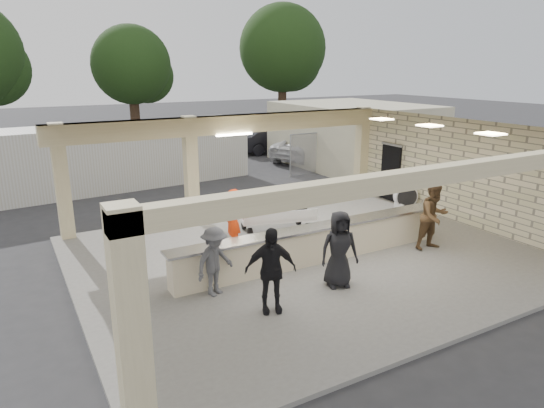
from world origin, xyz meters
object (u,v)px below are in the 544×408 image
container_white (108,157)px  passenger_c (215,261)px  passenger_a (434,216)px  car_dark (274,140)px  luggage_cart (274,209)px  passenger_b (270,270)px  baggage_counter (317,244)px  baggage_handler (233,219)px  passenger_d (339,249)px  car_white_a (310,147)px  drum_fan (405,196)px  car_white_b (357,137)px

container_white → passenger_c: bearing=-95.7°
passenger_a → car_dark: 17.16m
luggage_cart → passenger_b: 5.09m
baggage_counter → car_dark: (7.69, 15.75, 0.19)m
baggage_counter → passenger_b: (-2.39, -1.78, 0.44)m
passenger_b → passenger_c: (-0.71, 1.28, -0.12)m
baggage_handler → passenger_a: size_ratio=0.89×
passenger_d → car_white_a: (8.61, 14.06, -0.28)m
passenger_b → car_dark: 20.22m
baggage_handler → passenger_a: passenger_a is taller
baggage_counter → baggage_handler: baggage_handler is taller
baggage_handler → car_dark: bearing=156.0°
passenger_b → car_dark: size_ratio=0.40×
passenger_a → passenger_d: size_ratio=1.06×
baggage_counter → car_dark: size_ratio=1.75×
luggage_cart → passenger_a: 4.70m
drum_fan → car_dark: size_ratio=0.20×
passenger_b → car_dark: (10.08, 17.53, -0.25)m
car_dark → passenger_d: bearing=157.7°
passenger_a → passenger_b: passenger_a is taller
baggage_handler → car_white_a: (9.73, 10.62, -0.23)m
car_dark → container_white: 11.54m
luggage_cart → car_dark: size_ratio=0.55×
luggage_cart → container_white: container_white is taller
baggage_handler → passenger_a: bearing=69.8°
container_white → car_white_b: bearing=4.4°
baggage_counter → luggage_cart: 2.63m
container_white → passenger_a: bearing=-67.8°
passenger_a → car_dark: size_ratio=0.41×
baggage_handler → container_white: container_white is taller
luggage_cart → car_dark: (7.51, 13.14, -0.06)m
passenger_c → car_dark: bearing=33.8°
passenger_d → car_white_b: (13.18, 15.57, -0.21)m
car_white_b → car_dark: car_white_b is taller
passenger_c → baggage_handler: bearing=34.7°
passenger_a → passenger_d: 3.81m
drum_fan → baggage_handler: 7.05m
passenger_b → car_white_a: 17.84m
baggage_counter → car_white_a: 15.01m
passenger_b → baggage_counter: bearing=55.9°
baggage_counter → car_white_a: size_ratio=1.60×
baggage_handler → passenger_b: (-0.87, -3.73, 0.06)m
passenger_c → drum_fan: bearing=-4.0°
passenger_a → car_white_a: passenger_a is taller
baggage_counter → passenger_c: (-3.11, -0.50, 0.31)m
passenger_a → passenger_b: bearing=-167.1°
drum_fan → passenger_d: (-5.90, -3.88, 0.42)m
drum_fan → car_white_b: size_ratio=0.18×
passenger_d → container_white: (-2.59, 12.91, 0.34)m
car_white_b → passenger_c: bearing=119.1°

